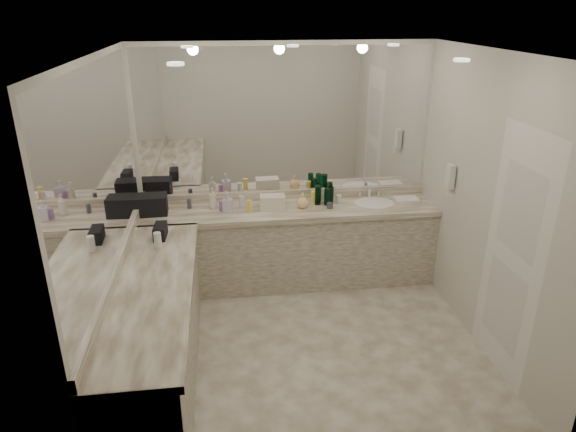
{
  "coord_description": "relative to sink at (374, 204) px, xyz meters",
  "views": [
    {
      "loc": [
        -0.68,
        -3.92,
        2.93
      ],
      "look_at": [
        -0.12,
        0.4,
        1.13
      ],
      "focal_mm": 32.0,
      "sensor_mm": 36.0,
      "label": 1
    }
  ],
  "objects": [
    {
      "name": "black_toiletry_bag",
      "position": [
        -2.42,
        0.02,
        0.11
      ],
      "size": [
        0.37,
        0.24,
        0.21
      ],
      "primitive_type": "cube",
      "rotation": [
        0.0,
        0.0,
        0.04
      ],
      "color": "black",
      "rests_on": "vanity_back_top"
    },
    {
      "name": "amenity_bottle_3",
      "position": [
        -2.02,
        0.12,
        0.06
      ],
      "size": [
        0.05,
        0.05,
        0.11
      ],
      "primitive_type": "cylinder",
      "color": "#3F3F4C",
      "rests_on": "vanity_back_top"
    },
    {
      "name": "amenity_bottle_1",
      "position": [
        -0.66,
        0.11,
        0.07
      ],
      "size": [
        0.07,
        0.07,
        0.13
      ],
      "primitive_type": "cylinder",
      "color": "#F2D84C",
      "rests_on": "vanity_back_top"
    },
    {
      "name": "green_bottle_2",
      "position": [
        -0.6,
        0.16,
        0.1
      ],
      "size": [
        0.07,
        0.07,
        0.18
      ],
      "primitive_type": "cylinder",
      "color": "#094E28",
      "rests_on": "vanity_back_top"
    },
    {
      "name": "green_bottle_1",
      "position": [
        -0.48,
        0.14,
        0.11
      ],
      "size": [
        0.07,
        0.07,
        0.22
      ],
      "primitive_type": "cylinder",
      "color": "#094E28",
      "rests_on": "vanity_back_top"
    },
    {
      "name": "floor",
      "position": [
        -0.95,
        -1.2,
        -0.9
      ],
      "size": [
        3.2,
        3.2,
        0.0
      ],
      "primitive_type": "plane",
      "color": "beige",
      "rests_on": "ground"
    },
    {
      "name": "vanity_left_top",
      "position": [
        -2.24,
        -1.5,
        -0.03
      ],
      "size": [
        0.64,
        2.42,
        0.06
      ],
      "primitive_type": "cube",
      "color": "beige",
      "rests_on": "vanity_left_base"
    },
    {
      "name": "faucet",
      "position": [
        0.0,
        0.21,
        0.07
      ],
      "size": [
        0.24,
        0.16,
        0.14
      ],
      "primitive_type": "cube",
      "color": "silver",
      "rests_on": "vanity_back_top"
    },
    {
      "name": "ceiling",
      "position": [
        -0.95,
        -1.2,
        1.71
      ],
      "size": [
        3.2,
        3.2,
        0.0
      ],
      "primitive_type": "plane",
      "color": "white",
      "rests_on": "floor"
    },
    {
      "name": "soap_bottle_b",
      "position": [
        -1.61,
        -0.02,
        0.11
      ],
      "size": [
        0.11,
        0.11,
        0.22
      ],
      "primitive_type": "imported",
      "rotation": [
        0.0,
        0.0,
        -0.18
      ],
      "color": "silver",
      "rests_on": "vanity_back_top"
    },
    {
      "name": "green_bottle_0",
      "position": [
        -0.48,
        0.07,
        0.1
      ],
      "size": [
        0.07,
        0.07,
        0.19
      ],
      "primitive_type": "cylinder",
      "color": "#094E28",
      "rests_on": "vanity_back_top"
    },
    {
      "name": "lotion_left",
      "position": [
        -2.25,
        -0.83,
        0.08
      ],
      "size": [
        0.07,
        0.07,
        0.15
      ],
      "primitive_type": "cylinder",
      "color": "white",
      "rests_on": "vanity_left_top"
    },
    {
      "name": "wall_right",
      "position": [
        0.65,
        -1.2,
        0.41
      ],
      "size": [
        0.02,
        3.0,
        2.6
      ],
      "primitive_type": "cube",
      "color": "beige",
      "rests_on": "floor"
    },
    {
      "name": "amenity_bottle_2",
      "position": [
        -0.38,
        0.09,
        0.05
      ],
      "size": [
        0.06,
        0.06,
        0.08
      ],
      "primitive_type": "cylinder",
      "color": "white",
      "rests_on": "vanity_back_top"
    },
    {
      "name": "backsplash_back",
      "position": [
        -0.95,
        0.28,
        0.05
      ],
      "size": [
        3.2,
        0.04,
        0.1
      ],
      "primitive_type": "cube",
      "color": "beige",
      "rests_on": "vanity_back_top"
    },
    {
      "name": "amenity_bottle_8",
      "position": [
        -1.67,
        0.01,
        0.06
      ],
      "size": [
        0.06,
        0.06,
        0.11
      ],
      "primitive_type": "cylinder",
      "color": "#9966B2",
      "rests_on": "vanity_back_top"
    },
    {
      "name": "sink",
      "position": [
        0.0,
        0.0,
        0.0
      ],
      "size": [
        0.44,
        0.44,
        0.03
      ],
      "primitive_type": "cylinder",
      "color": "white",
      "rests_on": "vanity_back_top"
    },
    {
      "name": "hand_towel",
      "position": [
        0.37,
        0.01,
        0.03
      ],
      "size": [
        0.27,
        0.19,
        0.04
      ],
      "primitive_type": "cube",
      "rotation": [
        0.0,
        0.0,
        -0.05
      ],
      "color": "white",
      "rests_on": "vanity_back_top"
    },
    {
      "name": "amenity_bottle_4",
      "position": [
        -1.38,
        -0.08,
        0.07
      ],
      "size": [
        0.06,
        0.06,
        0.14
      ],
      "primitive_type": "cylinder",
      "color": "#F2D84C",
      "rests_on": "vanity_back_top"
    },
    {
      "name": "backsplash_left",
      "position": [
        -2.53,
        -1.2,
        0.05
      ],
      "size": [
        0.04,
        3.0,
        0.1
      ],
      "primitive_type": "cube",
      "color": "beige",
      "rests_on": "vanity_left_top"
    },
    {
      "name": "amenity_bottle_7",
      "position": [
        -1.61,
        0.13,
        0.04
      ],
      "size": [
        0.06,
        0.06,
        0.07
      ],
      "primitive_type": "cylinder",
      "color": "#E57F66",
      "rests_on": "vanity_back_top"
    },
    {
      "name": "vanity_back_top",
      "position": [
        -0.95,
        -0.01,
        -0.03
      ],
      "size": [
        3.2,
        0.64,
        0.06
      ],
      "primitive_type": "cube",
      "color": "beige",
      "rests_on": "vanity_back_base"
    },
    {
      "name": "green_bottle_3",
      "position": [
        -0.62,
        0.06,
        0.11
      ],
      "size": [
        0.06,
        0.06,
        0.21
      ],
      "primitive_type": "cylinder",
      "color": "#094E28",
      "rests_on": "vanity_back_top"
    },
    {
      "name": "soap_bottle_c",
      "position": [
        -0.81,
        -0.02,
        0.09
      ],
      "size": [
        0.14,
        0.14,
        0.17
      ],
      "primitive_type": "imported",
      "rotation": [
        0.0,
        0.0,
        0.13
      ],
      "color": "#FFCE85",
      "rests_on": "vanity_back_top"
    },
    {
      "name": "wall_phone",
      "position": [
        0.61,
        -0.5,
        0.46
      ],
      "size": [
        0.06,
        0.1,
        0.24
      ],
      "primitive_type": "cube",
      "color": "white",
      "rests_on": "wall_right"
    },
    {
      "name": "mirror_left",
      "position": [
        -2.54,
        -1.2,
        0.88
      ],
      "size": [
        0.01,
        2.92,
        1.55
      ],
      "primitive_type": "cube",
      "color": "white",
      "rests_on": "wall_left"
    },
    {
      "name": "wall_back",
      "position": [
        -0.95,
        0.3,
        0.41
      ],
      "size": [
        3.2,
        0.02,
        2.6
      ],
      "primitive_type": "cube",
      "color": "beige",
      "rests_on": "floor"
    },
    {
      "name": "vanity_back_base",
      "position": [
        -0.95,
        0.0,
        -0.48
      ],
      "size": [
        3.2,
        0.6,
        0.84
      ],
      "primitive_type": "cube",
      "color": "beige",
      "rests_on": "floor"
    },
    {
      "name": "soap_bottle_a",
      "position": [
        -1.77,
        0.1,
        0.12
      ],
      "size": [
        0.1,
        0.1,
        0.23
      ],
      "primitive_type": "imported",
      "rotation": [
        0.0,
        0.0,
        0.1
      ],
      "color": "silver",
      "rests_on": "vanity_back_top"
    },
    {
      "name": "cream_cosmetic_case",
      "position": [
        -1.13,
        -0.01,
        0.08
      ],
      "size": [
        0.27,
        0.17,
        0.15
      ],
      "primitive_type": "cube",
      "rotation": [
        0.0,
        0.0,
        -0.04
      ],
      "color": "silver",
      "rests_on": "vanity_back_top"
    },
    {
      "name": "vanity_left_base",
      "position": [
        -2.25,
        -1.5,
        -0.48
      ],
      "size": [
        0.6,
        2.4,
        0.84
      ],
      "primitive_type": "cube",
      "color": "beige",
      "rests_on": "floor"
    },
    {
      "name": "amenity_bottle_0",
      "position": [
        -1.19,
        -0.03,
        0.04
      ],
      "size": [
        0.07,
        0.07,
        0.07
      ],
      "primitive_type": "cylinder",
      "color": "silver",
      "rests_on": "vanity_back_top"
    },
    {
      "name": "amenity_bottle_6",
      "position": [
        -0.51,
        -0.07,
        0.04
      ],
      "size": [
        0.06,
        0.06,
        0.06
      ],
      "primitive_type": "cylinder",
      "color": "#3F3F4C",
      "rests_on": "vanity_back_top"
    },
    {
      "name": "door",
      "position": [
        0.64,
        -1.7,
        0.16
      ],
      "size": [
        0.02,
        0.82,
        2.1
      ],
      "primitive_type": "cube",
      "color": "white",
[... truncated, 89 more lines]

